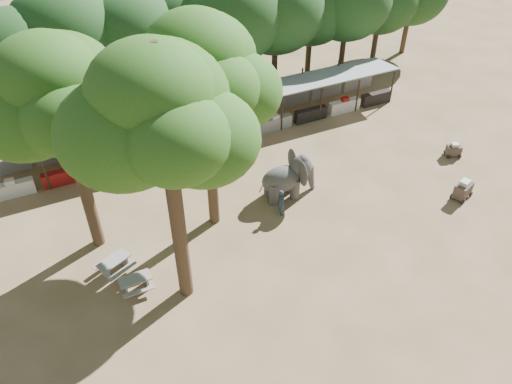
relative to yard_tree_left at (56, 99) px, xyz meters
name	(u,v)px	position (x,y,z in m)	size (l,w,h in m)	color
ground	(320,278)	(9.13, -7.19, -8.20)	(100.00, 100.00, 0.00)	brown
vendor_stalls	(212,122)	(9.13, 6.65, -7.02)	(28.00, 2.99, 2.80)	gray
yard_tree_left	(56,99)	(0.00, 0.00, 0.00)	(7.10, 6.90, 11.02)	#332316
yard_tree_center	(159,117)	(3.00, -5.00, 1.01)	(7.10, 6.90, 12.04)	#332316
yard_tree_back	(200,73)	(6.00, -1.00, 0.34)	(7.10, 6.90, 11.36)	#332316
backdrop_trees	(180,30)	(9.13, 11.81, -2.69)	(46.46, 5.95, 8.33)	#332316
elephant	(289,177)	(10.75, -0.96, -6.92)	(3.37, 2.56, 2.56)	#3D3B3B
handler	(281,202)	(9.64, -2.22, -7.40)	(0.58, 0.38, 1.60)	#26384C
picnic_table_near	(136,282)	(1.07, -4.09, -7.72)	(1.48, 1.34, 0.74)	gray
picnic_table_far	(114,264)	(0.45, -2.57, -7.69)	(2.02, 1.94, 0.78)	gray
cart_front	(463,189)	(19.57, -5.43, -7.61)	(1.43, 1.17, 1.20)	#3B2E28
cart_back	(454,150)	(22.08, -2.01, -7.74)	(1.13, 0.96, 0.94)	#3B2E28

